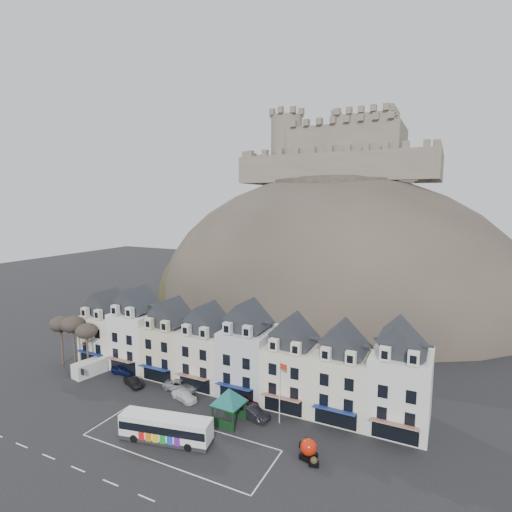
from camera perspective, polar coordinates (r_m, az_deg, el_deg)
The scene contains 21 objects.
ground at distance 50.78m, azimuth -13.80°, elevation -24.61°, with size 300.00×300.00×0.00m, color black.
coach_bay_markings at distance 50.52m, azimuth -10.88°, elevation -24.71°, with size 22.00×7.50×0.01m, color silver.
townhouse_terrace at distance 60.01m, azimuth -3.74°, elevation -13.46°, with size 54.40×9.35×11.80m.
castle_hill at distance 108.27m, azimuth 11.08°, elevation -6.75°, with size 100.00×76.00×68.00m.
castle at distance 112.58m, azimuth 12.22°, elevation 14.34°, with size 50.20×22.20×22.00m.
tree_left_far at distance 74.32m, azimuth -26.13°, elevation -8.74°, with size 3.61×3.61×8.24m.
tree_left_mid at distance 71.94m, azimuth -24.67°, elevation -8.90°, with size 3.78×3.78×8.64m.
tree_left_near at distance 69.91m, azimuth -23.06°, elevation -9.88°, with size 3.43×3.43×7.84m.
bus at distance 50.23m, azimuth -12.76°, elevation -22.75°, with size 10.94×4.59×3.01m.
bus_shelter at distance 51.63m, azimuth -3.90°, elevation -19.33°, with size 7.11×7.11×4.51m.
red_buoy at distance 47.12m, azimuth 7.52°, elevation -25.63°, with size 1.78×1.78×2.20m.
flagpole at distance 51.08m, azimuth 3.47°, elevation -18.31°, with size 1.11×0.41×8.01m.
white_van at distance 70.07m, azimuth -22.68°, elevation -14.52°, with size 3.01×5.28×2.27m.
planter_west at distance 49.04m, azimuth 6.90°, elevation -25.00°, with size 1.15×0.74×1.06m.
planter_east at distance 46.48m, azimuth 8.27°, elevation -27.10°, with size 1.13×0.74×1.04m.
car_navy at distance 68.54m, azimuth -18.38°, elevation -15.19°, with size 1.71×4.24×1.45m, color #0C1540.
car_black at distance 64.21m, azimuth -17.15°, elevation -16.83°, with size 1.37×3.92×1.29m, color black.
car_silver at distance 61.53m, azimuth -10.64°, elevation -17.66°, with size 2.39×5.10×1.44m, color #9FA1A6.
car_white at distance 58.77m, azimuth -10.22°, elevation -19.03°, with size 1.77×4.36×1.27m, color white.
car_maroon at distance 56.26m, azimuth -1.77°, elevation -20.09°, with size 1.71×4.24×1.45m, color #50040F.
car_charcoal at distance 53.80m, azimuth -0.59°, elevation -21.41°, with size 1.66×4.76×1.57m, color black.
Camera 1 is at (28.27, -32.38, 27.04)m, focal length 28.00 mm.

